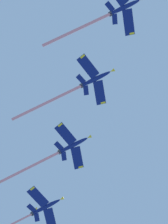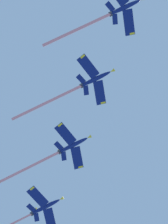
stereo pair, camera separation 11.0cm
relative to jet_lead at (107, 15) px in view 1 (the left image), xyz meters
The scene contains 4 objects.
jet_lead is the anchor object (origin of this frame).
jet_second 27.26m from the jet_lead, 139.11° to the right, with size 20.10×40.22×9.44m.
jet_third 53.05m from the jet_lead, 141.30° to the right, with size 20.11×39.82×10.52m.
jet_fourth 77.55m from the jet_lead, 141.34° to the right, with size 20.11×39.30×9.33m.
Camera 1 is at (11.95, 0.67, 1.60)m, focal length 54.45 mm.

